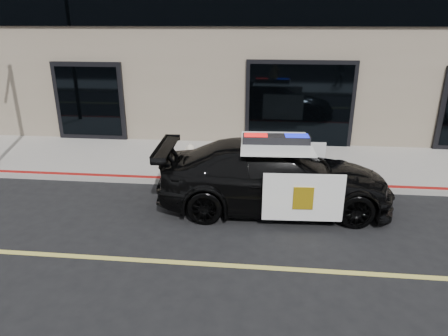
# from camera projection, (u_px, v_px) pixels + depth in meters

# --- Properties ---
(ground) EXTENTS (120.00, 120.00, 0.00)m
(ground) POSITION_uv_depth(u_px,v_px,m) (383.00, 275.00, 6.73)
(ground) COLOR black
(ground) RESTS_ON ground
(sidewalk_n) EXTENTS (60.00, 3.50, 0.15)m
(sidewalk_n) POSITION_uv_depth(u_px,v_px,m) (335.00, 165.00, 11.60)
(sidewalk_n) COLOR gray
(sidewalk_n) RESTS_ON ground
(police_car) EXTENTS (2.67, 5.41, 1.70)m
(police_car) POSITION_uv_depth(u_px,v_px,m) (274.00, 176.00, 8.94)
(police_car) COLOR black
(police_car) RESTS_ON ground
(fire_hydrant) EXTENTS (0.35, 0.49, 0.78)m
(fire_hydrant) POSITION_uv_depth(u_px,v_px,m) (191.00, 159.00, 10.78)
(fire_hydrant) COLOR beige
(fire_hydrant) RESTS_ON sidewalk_n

